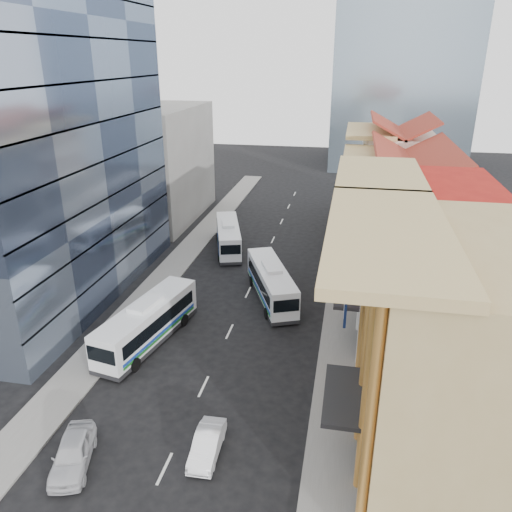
% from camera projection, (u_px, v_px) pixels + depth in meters
% --- Properties ---
extents(ground, '(200.00, 200.00, 0.00)m').
position_uv_depth(ground, '(157.00, 484.00, 24.79)').
color(ground, black).
rests_on(ground, ground).
extents(sidewalk_right, '(3.00, 90.00, 0.15)m').
position_uv_depth(sidewalk_right, '(344.00, 300.00, 43.28)').
color(sidewalk_right, slate).
rests_on(sidewalk_right, ground).
extents(sidewalk_left, '(3.00, 90.00, 0.15)m').
position_uv_depth(sidewalk_left, '(159.00, 284.00, 46.29)').
color(sidewalk_left, slate).
rests_on(sidewalk_left, ground).
extents(shophouse_tan, '(8.00, 14.00, 12.00)m').
position_uv_depth(shophouse_tan, '(454.00, 356.00, 24.62)').
color(shophouse_tan, tan).
rests_on(shophouse_tan, ground).
extents(shophouse_red, '(8.00, 10.00, 12.00)m').
position_uv_depth(shophouse_red, '(425.00, 263.00, 35.54)').
color(shophouse_red, '#A41A12').
rests_on(shophouse_red, ground).
extents(shophouse_cream_near, '(8.00, 9.00, 10.00)m').
position_uv_depth(shophouse_cream_near, '(411.00, 233.00, 44.57)').
color(shophouse_cream_near, silver).
rests_on(shophouse_cream_near, ground).
extents(shophouse_cream_mid, '(8.00, 9.00, 10.00)m').
position_uv_depth(shophouse_cream_mid, '(403.00, 206.00, 52.76)').
color(shophouse_cream_mid, silver).
rests_on(shophouse_cream_mid, ground).
extents(shophouse_cream_far, '(8.00, 12.00, 11.00)m').
position_uv_depth(shophouse_cream_far, '(397.00, 179.00, 62.13)').
color(shophouse_cream_far, silver).
rests_on(shophouse_cream_far, ground).
extents(office_tower, '(12.00, 26.00, 30.00)m').
position_uv_depth(office_tower, '(29.00, 120.00, 39.48)').
color(office_tower, '#3F4B64').
rests_on(office_tower, ground).
extents(office_block_far, '(10.00, 18.00, 14.00)m').
position_uv_depth(office_block_far, '(157.00, 164.00, 63.24)').
color(office_block_far, gray).
rests_on(office_block_far, ground).
extents(bus_left_near, '(4.45, 10.79, 3.37)m').
position_uv_depth(bus_left_near, '(147.00, 322.00, 36.43)').
color(bus_left_near, white).
rests_on(bus_left_near, ground).
extents(bus_left_far, '(5.06, 10.16, 3.18)m').
position_uv_depth(bus_left_far, '(228.00, 236.00, 54.10)').
color(bus_left_far, silver).
rests_on(bus_left_far, ground).
extents(bus_right, '(6.06, 10.25, 3.24)m').
position_uv_depth(bus_right, '(271.00, 282.00, 42.97)').
color(bus_right, silver).
rests_on(bus_right, ground).
extents(sedan_left, '(2.99, 4.79, 1.52)m').
position_uv_depth(sedan_left, '(73.00, 453.00, 25.67)').
color(sedan_left, silver).
rests_on(sedan_left, ground).
extents(sedan_right, '(1.45, 3.85, 1.26)m').
position_uv_depth(sedan_right, '(207.00, 444.00, 26.44)').
color(sedan_right, white).
rests_on(sedan_right, ground).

